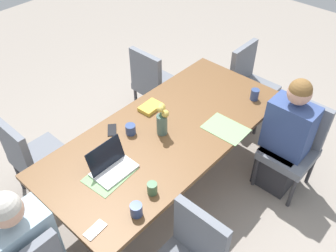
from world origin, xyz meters
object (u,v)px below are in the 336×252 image
(chair_far_left_mid, at_px, (294,143))
(chair_near_right_mid, at_px, (154,81))
(chair_near_right_far, at_px, (33,155))
(phone_silver, at_px, (95,230))
(coffee_mug_centre_right, at_px, (152,188))
(coffee_mug_near_right, at_px, (136,210))
(dining_table, at_px, (168,136))
(phone_black, at_px, (112,130))
(person_far_left_mid, at_px, (285,142))
(chair_head_left_left_far, at_px, (249,81))
(book_red_cover, at_px, (150,107))
(coffee_mug_centre_left, at_px, (255,94))
(laptop_head_right_left_near, at_px, (112,166))
(coffee_mug_near_left, at_px, (131,129))
(flower_vase, at_px, (162,120))

(chair_far_left_mid, relative_size, chair_near_right_mid, 1.00)
(chair_near_right_far, distance_m, phone_silver, 1.18)
(chair_near_right_mid, relative_size, coffee_mug_centre_right, 9.54)
(chair_near_right_far, bearing_deg, coffee_mug_near_right, 93.56)
(dining_table, height_order, phone_black, phone_black)
(person_far_left_mid, xyz_separation_m, chair_near_right_far, (1.61, -1.57, -0.03))
(chair_head_left_left_far, relative_size, phone_silver, 6.00)
(coffee_mug_near_right, xyz_separation_m, book_red_cover, (-0.88, -0.72, -0.03))
(coffee_mug_centre_left, distance_m, coffee_mug_centre_right, 1.43)
(chair_near_right_far, relative_size, phone_silver, 6.00)
(chair_head_left_left_far, distance_m, chair_near_right_mid, 1.07)
(phone_black, xyz_separation_m, phone_silver, (0.72, 0.65, 0.00))
(coffee_mug_centre_right, bearing_deg, phone_black, -109.14)
(book_red_cover, xyz_separation_m, phone_black, (0.43, -0.04, -0.01))
(chair_near_right_far, relative_size, book_red_cover, 4.50)
(coffee_mug_centre_right, bearing_deg, phone_silver, -7.67)
(chair_far_left_mid, bearing_deg, laptop_head_right_left_near, -29.12)
(dining_table, height_order, coffee_mug_near_left, coffee_mug_near_left)
(coffee_mug_near_left, xyz_separation_m, coffee_mug_centre_right, (0.33, 0.57, 0.00))
(chair_head_left_left_far, distance_m, coffee_mug_near_right, 2.25)
(dining_table, height_order, person_far_left_mid, person_far_left_mid)
(flower_vase, distance_m, phone_black, 0.45)
(laptop_head_right_left_near, height_order, coffee_mug_centre_left, laptop_head_right_left_near)
(coffee_mug_near_left, bearing_deg, phone_black, -59.96)
(dining_table, relative_size, coffee_mug_centre_left, 21.09)
(chair_near_right_mid, height_order, coffee_mug_centre_right, chair_near_right_mid)
(chair_near_right_far, height_order, phone_black, chair_near_right_far)
(chair_head_left_left_far, bearing_deg, chair_near_right_far, -19.23)
(dining_table, distance_m, coffee_mug_near_right, 0.88)
(chair_near_right_mid, bearing_deg, person_far_left_mid, 92.61)
(coffee_mug_near_right, height_order, phone_silver, coffee_mug_near_right)
(chair_far_left_mid, relative_size, coffee_mug_near_left, 10.45)
(flower_vase, height_order, phone_black, flower_vase)
(laptop_head_right_left_near, xyz_separation_m, coffee_mug_near_left, (-0.38, -0.19, -0.00))
(chair_near_right_far, distance_m, flower_vase, 1.20)
(coffee_mug_near_right, relative_size, phone_black, 0.64)
(chair_near_right_far, bearing_deg, chair_near_right_mid, -179.88)
(chair_near_right_mid, bearing_deg, coffee_mug_centre_left, 98.37)
(coffee_mug_centre_left, bearing_deg, book_red_cover, -39.46)
(chair_near_right_far, relative_size, coffee_mug_near_right, 9.36)
(person_far_left_mid, bearing_deg, phone_black, -45.02)
(chair_far_left_mid, distance_m, coffee_mug_centre_right, 1.50)
(coffee_mug_centre_left, bearing_deg, laptop_head_right_left_near, -12.32)
(dining_table, relative_size, chair_head_left_left_far, 2.52)
(chair_near_right_far, bearing_deg, person_far_left_mid, 135.70)
(coffee_mug_near_left, bearing_deg, laptop_head_right_left_near, 26.88)
(dining_table, height_order, chair_near_right_far, chair_near_right_far)
(chair_far_left_mid, bearing_deg, coffee_mug_near_left, -42.94)
(phone_black, bearing_deg, chair_near_right_far, -91.45)
(chair_far_left_mid, xyz_separation_m, coffee_mug_near_right, (1.61, -0.39, 0.29))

